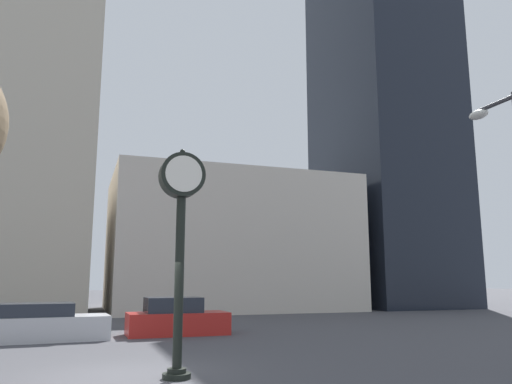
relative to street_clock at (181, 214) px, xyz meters
name	(u,v)px	position (x,y,z in m)	size (l,w,h in m)	color
ground_plane	(115,377)	(-1.25, 0.65, -3.59)	(200.00, 200.00, 0.00)	#424247
building_tall_tower	(8,51)	(-7.65, 24.65, 14.04)	(12.21, 12.00, 35.27)	#BCB29E
building_storefront_row	(227,244)	(8.18, 24.65, 1.15)	(16.87, 12.00, 9.48)	beige
building_glass_modern	(382,123)	(22.16, 24.65, 12.08)	(8.66, 12.00, 31.34)	black
street_clock	(181,214)	(0.00, 0.00, 0.00)	(1.03, 0.62, 5.12)	black
car_silver	(41,324)	(-3.28, 8.42, -3.04)	(4.59, 2.18, 1.30)	#BCBCC1
car_red	(176,319)	(1.59, 8.76, -2.99)	(3.89, 1.79, 1.44)	red
street_lamp_right	(511,185)	(7.80, -1.94, 0.82)	(0.36, 1.57, 6.70)	#38383D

